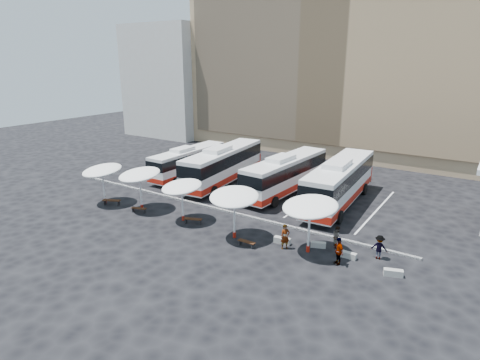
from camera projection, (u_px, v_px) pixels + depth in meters
The scene contains 26 objects.
ground at pixel (211, 211), 34.86m from camera, with size 120.00×120.00×0.00m, color black.
sandstone_building at pixel (346, 59), 56.62m from camera, with size 42.00×18.25×29.60m.
apartment_block at pixel (180, 80), 69.34m from camera, with size 14.00×14.00×18.00m, color beige.
curb_divider at pixel (215, 208), 35.24m from camera, with size 34.00×0.25×0.15m, color black.
bay_lines at pixel (259, 187), 41.25m from camera, with size 24.15×12.00×0.01m.
bus_0 at pixel (188, 161), 44.62m from camera, with size 2.63×10.81×3.42m.
bus_1 at pixel (223, 164), 41.99m from camera, with size 4.04×13.07×4.08m.
bus_2 at pixel (286, 173), 38.93m from camera, with size 3.37×12.41×3.90m.
bus_3 at pixel (340, 181), 35.86m from camera, with size 3.72×13.53×4.25m.
sunshade_0 at pixel (102, 170), 35.86m from camera, with size 4.37×4.40×3.64m.
sunshade_1 at pixel (140, 175), 34.33m from camera, with size 4.46×4.49×3.71m.
sunshade_2 at pixel (182, 187), 31.96m from camera, with size 4.11×4.13×3.39m.
sunshade_3 at pixel (234, 197), 28.74m from camera, with size 4.52×4.55×3.75m.
sunshade_4 at pixel (310, 207), 26.53m from camera, with size 4.66×4.69×3.88m.
wood_bench_0 at pixel (112, 201), 36.08m from camera, with size 1.65×1.07×0.50m.
wood_bench_1 at pixel (139, 209), 34.37m from camera, with size 1.41×0.73×0.42m.
wood_bench_2 at pixel (193, 220), 32.01m from camera, with size 1.51×0.91×0.45m.
wood_bench_3 at pixel (247, 242), 28.15m from camera, with size 1.33×0.35×0.41m.
conc_bench_0 at pixel (282, 241), 28.65m from camera, with size 1.19×0.40×0.45m, color gray.
conc_bench_1 at pixel (318, 245), 28.06m from camera, with size 1.06×0.35×0.40m, color gray.
conc_bench_2 at pixel (348, 255), 26.58m from camera, with size 1.08×0.36×0.40m, color gray.
conc_bench_3 at pixel (393, 273), 24.37m from camera, with size 1.13×0.38×0.42m, color gray.
passenger_0 at pixel (285, 237), 27.66m from camera, with size 0.66×0.43×1.80m, color black.
passenger_1 at pixel (337, 237), 28.00m from camera, with size 0.75×0.58×1.54m, color black.
passenger_2 at pixel (338, 251), 25.58m from camera, with size 1.08×0.45×1.85m, color black.
passenger_3 at pixel (379, 247), 26.30m from camera, with size 1.07×0.62×1.66m, color black.
Camera 1 is at (20.00, -25.81, 12.73)m, focal length 30.00 mm.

